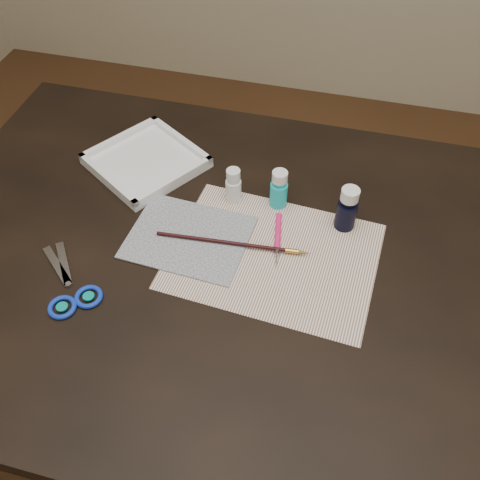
% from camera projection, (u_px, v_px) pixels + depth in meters
% --- Properties ---
extents(ground, '(3.50, 3.50, 0.02)m').
position_uv_depth(ground, '(240.00, 422.00, 1.57)').
color(ground, '#422614').
rests_on(ground, ground).
extents(table, '(1.30, 0.90, 0.75)m').
position_uv_depth(table, '(240.00, 357.00, 1.28)').
color(table, black).
rests_on(table, ground).
extents(paper, '(0.40, 0.32, 0.00)m').
position_uv_depth(paper, '(274.00, 256.00, 1.01)').
color(paper, white).
rests_on(paper, table).
extents(canvas, '(0.24, 0.20, 0.00)m').
position_uv_depth(canvas, '(189.00, 237.00, 1.03)').
color(canvas, black).
rests_on(canvas, paper).
extents(paint_bottle_white, '(0.04, 0.04, 0.08)m').
position_uv_depth(paint_bottle_white, '(233.00, 185.00, 1.08)').
color(paint_bottle_white, white).
rests_on(paint_bottle_white, table).
extents(paint_bottle_cyan, '(0.05, 0.05, 0.09)m').
position_uv_depth(paint_bottle_cyan, '(279.00, 189.00, 1.07)').
color(paint_bottle_cyan, '#18BDC5').
rests_on(paint_bottle_cyan, table).
extents(paint_bottle_navy, '(0.04, 0.04, 0.10)m').
position_uv_depth(paint_bottle_navy, '(347.00, 209.00, 1.02)').
color(paint_bottle_navy, black).
rests_on(paint_bottle_navy, table).
extents(paintbrush, '(0.30, 0.03, 0.01)m').
position_uv_depth(paintbrush, '(233.00, 243.00, 1.01)').
color(paintbrush, black).
rests_on(paintbrush, canvas).
extents(craft_knife, '(0.03, 0.14, 0.01)m').
position_uv_depth(craft_knife, '(278.00, 240.00, 1.02)').
color(craft_knife, '#ED1C6F').
rests_on(craft_knife, paper).
extents(scissors, '(0.21, 0.20, 0.01)m').
position_uv_depth(scissors, '(62.00, 279.00, 0.96)').
color(scissors, silver).
rests_on(scissors, table).
extents(palette_tray, '(0.29, 0.29, 0.03)m').
position_uv_depth(palette_tray, '(146.00, 160.00, 1.17)').
color(palette_tray, white).
rests_on(palette_tray, table).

